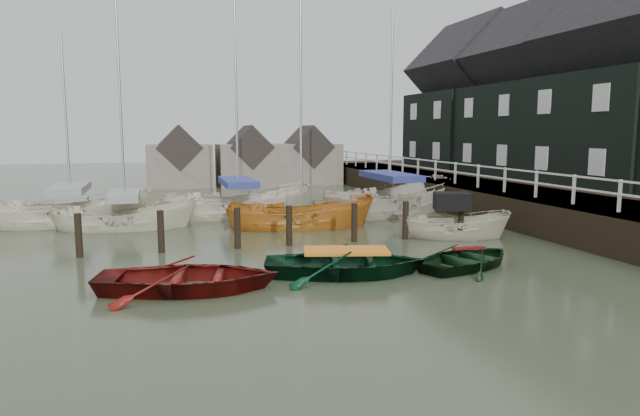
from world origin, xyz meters
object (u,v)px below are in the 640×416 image
object	(u,v)px
sailboat_d	(389,212)
sailboat_e	(72,223)
motorboat	(453,235)
sailboat_b	(238,215)
rowboat_dkgreen	(468,267)
sailboat_c	(301,227)
rowboat_green	(346,275)
rowboat_red	(189,290)
sailboat_a	(126,227)

from	to	relation	value
sailboat_d	sailboat_e	distance (m)	14.38
motorboat	sailboat_b	size ratio (longest dim) A/B	0.40
rowboat_dkgreen	sailboat_c	size ratio (longest dim) A/B	0.34
sailboat_c	sailboat_d	distance (m)	5.71
motorboat	sailboat_c	xyz separation A→B (m)	(-4.88, 3.93, -0.09)
rowboat_green	sailboat_d	size ratio (longest dim) A/B	0.35
sailboat_b	rowboat_green	bearing A→B (deg)	-176.08
rowboat_red	sailboat_d	distance (m)	15.03
rowboat_red	motorboat	bearing A→B (deg)	-54.00
rowboat_dkgreen	sailboat_d	distance (m)	10.99
motorboat	sailboat_e	distance (m)	15.95
rowboat_dkgreen	sailboat_e	size ratio (longest dim) A/B	0.39
sailboat_a	sailboat_e	distance (m)	2.85
sailboat_b	sailboat_c	bearing A→B (deg)	-152.65
motorboat	rowboat_dkgreen	bearing A→B (deg)	176.52
motorboat	sailboat_e	world-z (taller)	sailboat_e
rowboat_red	sailboat_c	size ratio (longest dim) A/B	0.41
sailboat_b	sailboat_e	xyz separation A→B (m)	(-7.18, -0.28, -0.00)
sailboat_b	sailboat_e	world-z (taller)	sailboat_b
rowboat_green	rowboat_red	bearing A→B (deg)	109.36
rowboat_red	rowboat_dkgreen	distance (m)	8.07
rowboat_red	sailboat_c	xyz separation A→B (m)	(5.05, 8.49, 0.01)
rowboat_green	sailboat_b	bearing A→B (deg)	20.49
sailboat_a	rowboat_red	bearing A→B (deg)	-163.49
rowboat_green	sailboat_e	distance (m)	14.28
rowboat_red	rowboat_dkgreen	world-z (taller)	rowboat_red
rowboat_dkgreen	sailboat_d	size ratio (longest dim) A/B	0.28
motorboat	sailboat_e	size ratio (longest dim) A/B	0.47
rowboat_green	sailboat_a	bearing A→B (deg)	46.63
rowboat_red	sailboat_e	size ratio (longest dim) A/B	0.48
sailboat_a	sailboat_d	xyz separation A→B (m)	(12.08, 0.97, -0.01)
rowboat_green	sailboat_e	world-z (taller)	sailboat_e
rowboat_red	sailboat_d	world-z (taller)	sailboat_d
sailboat_e	sailboat_b	bearing A→B (deg)	-95.95
rowboat_red	sailboat_b	size ratio (longest dim) A/B	0.40
rowboat_red	sailboat_a	world-z (taller)	sailboat_a
rowboat_red	rowboat_green	xyz separation A→B (m)	(4.29, 0.41, 0.00)
rowboat_dkgreen	sailboat_c	distance (m)	8.71
motorboat	sailboat_a	bearing A→B (deg)	85.15
rowboat_dkgreen	sailboat_b	size ratio (longest dim) A/B	0.33
rowboat_red	sailboat_b	distance (m)	12.49
rowboat_green	motorboat	bearing A→B (deg)	-39.75
sailboat_c	sailboat_a	bearing A→B (deg)	82.86
rowboat_red	sailboat_a	xyz separation A→B (m)	(-1.97, 10.15, 0.07)
rowboat_green	motorboat	world-z (taller)	motorboat
rowboat_green	sailboat_e	size ratio (longest dim) A/B	0.48
sailboat_a	sailboat_e	bearing A→B (deg)	58.52
rowboat_green	sailboat_d	distance (m)	12.18
rowboat_red	motorboat	distance (m)	10.93
sailboat_b	sailboat_d	size ratio (longest dim) A/B	0.86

